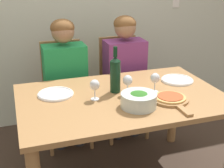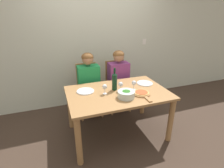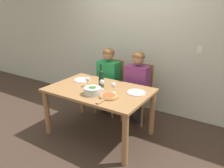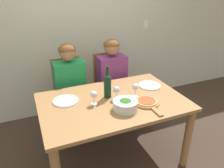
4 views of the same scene
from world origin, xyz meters
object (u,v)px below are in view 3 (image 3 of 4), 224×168
object	(u,v)px
person_woman	(108,75)
pizza_on_board	(108,96)
dinner_plate_left	(82,80)
wine_bottle	(101,78)
wine_glass_right	(113,86)
broccoli_bowl	(93,91)
wine_glass_left	(88,80)
person_man	(137,81)
dinner_plate_right	(136,92)
chair_right	(139,91)
wine_glass_centre	(102,83)
chair_left	(112,85)

from	to	relation	value
person_woman	pizza_on_board	distance (m)	1.06
dinner_plate_left	wine_bottle	bearing A→B (deg)	-10.20
wine_bottle	wine_glass_right	distance (m)	0.30
broccoli_bowl	wine_glass_left	size ratio (longest dim) A/B	1.62
person_man	dinner_plate_right	size ratio (longest dim) A/B	4.61
person_woman	wine_bottle	world-z (taller)	person_woman
chair_right	pizza_on_board	world-z (taller)	chair_right
wine_bottle	pizza_on_board	size ratio (longest dim) A/B	0.87
wine_glass_centre	pizza_on_board	bearing A→B (deg)	-39.59
pizza_on_board	wine_glass_left	bearing A→B (deg)	158.90
chair_right	wine_glass_centre	bearing A→B (deg)	-106.65
person_man	dinner_plate_right	bearing A→B (deg)	-64.71
person_woman	dinner_plate_right	distance (m)	0.99
chair_left	dinner_plate_left	xyz separation A→B (m)	(-0.17, -0.64, 0.25)
person_man	wine_glass_centre	distance (m)	0.73
wine_glass_centre	wine_glass_left	bearing A→B (deg)	-177.15
chair_right	pizza_on_board	xyz separation A→B (m)	(0.01, -1.00, 0.25)
chair_left	dinner_plate_left	distance (m)	0.70
dinner_plate_left	wine_glass_centre	xyz separation A→B (m)	(0.51, -0.16, 0.10)
person_woman	dinner_plate_left	xyz separation A→B (m)	(-0.17, -0.52, 0.03)
person_woman	pizza_on_board	xyz separation A→B (m)	(0.59, -0.88, 0.04)
chair_left	wine_bottle	world-z (taller)	wine_bottle
chair_right	dinner_plate_right	size ratio (longest dim) A/B	3.72
pizza_on_board	dinner_plate_right	bearing A→B (deg)	54.66
person_man	chair_left	bearing A→B (deg)	168.44
chair_left	wine_glass_centre	xyz separation A→B (m)	(0.34, -0.79, 0.34)
chair_right	broccoli_bowl	size ratio (longest dim) A/B	4.03
pizza_on_board	person_man	bearing A→B (deg)	90.75
chair_right	person_man	distance (m)	0.25
pizza_on_board	wine_glass_centre	bearing A→B (deg)	140.41
wine_bottle	dinner_plate_right	world-z (taller)	wine_bottle
person_man	wine_glass_right	world-z (taller)	person_man
chair_left	wine_glass_left	distance (m)	0.88
dinner_plate_left	wine_glass_centre	size ratio (longest dim) A/B	1.75
wine_bottle	wine_glass_right	bearing A→B (deg)	-19.72
person_woman	dinner_plate_left	bearing A→B (deg)	-107.88
dinner_plate_left	pizza_on_board	size ratio (longest dim) A/B	0.66
pizza_on_board	wine_glass_centre	size ratio (longest dim) A/B	2.65
person_man	wine_bottle	bearing A→B (deg)	-117.12
wine_glass_left	wine_glass_right	world-z (taller)	same
chair_left	wine_glass_right	xyz separation A→B (m)	(0.55, -0.81, 0.34)
person_woman	wine_glass_left	distance (m)	0.71
wine_glass_left	chair_right	bearing A→B (deg)	58.74
dinner_plate_left	wine_glass_right	xyz separation A→B (m)	(0.72, -0.18, 0.10)
chair_right	person_woman	bearing A→B (deg)	-168.44
person_man	dinner_plate_right	xyz separation A→B (m)	(0.25, -0.54, 0.03)
dinner_plate_right	person_man	bearing A→B (deg)	115.29
broccoli_bowl	wine_glass_left	xyz separation A→B (m)	(-0.25, 0.21, 0.05)
person_man	dinner_plate_left	distance (m)	0.91
dinner_plate_right	wine_glass_left	xyz separation A→B (m)	(-0.74, -0.15, 0.10)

